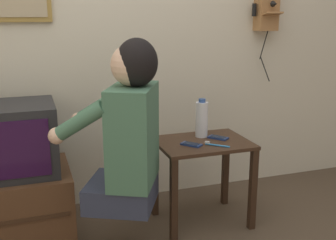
{
  "coord_description": "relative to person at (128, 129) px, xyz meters",
  "views": [
    {
      "loc": [
        -0.59,
        -1.66,
        1.34
      ],
      "look_at": [
        0.17,
        0.59,
        0.72
      ],
      "focal_mm": 45.0,
      "sensor_mm": 36.0,
      "label": 1
    }
  ],
  "objects": [
    {
      "name": "cell_phone_spare",
      "position": [
        0.63,
        0.21,
        -0.17
      ],
      "size": [
        0.12,
        0.13,
        0.01
      ],
      "rotation": [
        0.0,
        0.0,
        0.67
      ],
      "color": "navy",
      "rests_on": "side_table"
    },
    {
      "name": "television",
      "position": [
        -0.63,
        0.38,
        -0.11
      ],
      "size": [
        0.55,
        0.44,
        0.41
      ],
      "color": "#232326",
      "rests_on": "tv_stand"
    },
    {
      "name": "wall_phone_antique",
      "position": [
        1.2,
        0.64,
        0.64
      ],
      "size": [
        0.19,
        0.18,
        0.75
      ],
      "color": "#9E6B3D"
    },
    {
      "name": "person",
      "position": [
        0.0,
        0.0,
        0.0
      ],
      "size": [
        0.62,
        0.57,
        0.92
      ],
      "rotation": [
        0.0,
        0.0,
        1.11
      ],
      "color": "#2D3347",
      "rests_on": "ground_plane"
    },
    {
      "name": "cell_phone_held",
      "position": [
        0.42,
        0.13,
        -0.17
      ],
      "size": [
        0.13,
        0.13,
        0.01
      ],
      "rotation": [
        0.0,
        0.0,
        0.7
      ],
      "color": "navy",
      "rests_on": "side_table"
    },
    {
      "name": "toothbrush",
      "position": [
        0.55,
        0.08,
        -0.17
      ],
      "size": [
        0.12,
        0.11,
        0.02
      ],
      "rotation": [
        0.0,
        0.0,
        0.83
      ],
      "color": "#338CD8",
      "rests_on": "side_table"
    },
    {
      "name": "side_table",
      "position": [
        0.52,
        0.19,
        -0.29
      ],
      "size": [
        0.57,
        0.43,
        0.55
      ],
      "color": "#382316",
      "rests_on": "ground_plane"
    },
    {
      "name": "water_bottle",
      "position": [
        0.55,
        0.28,
        -0.06
      ],
      "size": [
        0.08,
        0.08,
        0.25
      ],
      "color": "silver",
      "rests_on": "side_table"
    },
    {
      "name": "wall_back",
      "position": [
        0.1,
        0.72,
        0.55
      ],
      "size": [
        6.8,
        0.05,
        2.55
      ],
      "color": "beige",
      "rests_on": "ground_plane"
    },
    {
      "name": "tv_stand",
      "position": [
        -0.64,
        0.39,
        -0.52
      ],
      "size": [
        0.71,
        0.54,
        0.41
      ],
      "color": "#51331E",
      "rests_on": "ground_plane"
    }
  ]
}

